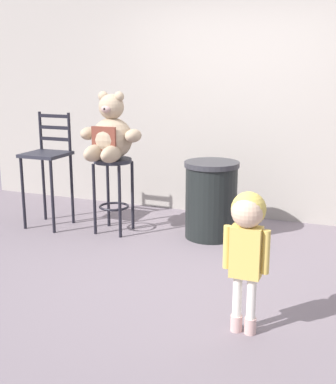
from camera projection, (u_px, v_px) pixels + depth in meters
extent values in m
plane|color=slate|center=(188.00, 268.00, 4.34)|extent=(24.00, 24.00, 0.00)
cube|color=#A09890|center=(247.00, 38.00, 5.56)|extent=(6.85, 0.30, 3.99)
cylinder|color=#24252E|center=(113.00, 161.00, 5.15)|extent=(0.39, 0.39, 0.04)
cylinder|color=black|center=(94.00, 199.00, 5.17)|extent=(0.03, 0.03, 0.74)
cylinder|color=black|center=(120.00, 202.00, 5.06)|extent=(0.03, 0.03, 0.74)
cylinder|color=black|center=(108.00, 193.00, 5.43)|extent=(0.03, 0.03, 0.74)
cylinder|color=black|center=(132.00, 196.00, 5.32)|extent=(0.03, 0.03, 0.74)
torus|color=black|center=(114.00, 206.00, 5.27)|extent=(0.32, 0.32, 0.02)
sphere|color=tan|center=(112.00, 138.00, 5.10)|extent=(0.42, 0.42, 0.42)
cube|color=brown|center=(104.00, 139.00, 4.94)|extent=(0.26, 0.03, 0.25)
sphere|color=tan|center=(111.00, 107.00, 5.02)|extent=(0.25, 0.25, 0.25)
ellipsoid|color=#A68480|center=(106.00, 109.00, 4.93)|extent=(0.11, 0.08, 0.07)
sphere|color=black|center=(105.00, 109.00, 4.90)|extent=(0.03, 0.03, 0.03)
sphere|color=tan|center=(103.00, 96.00, 5.03)|extent=(0.10, 0.10, 0.10)
sphere|color=tan|center=(119.00, 97.00, 4.97)|extent=(0.10, 0.10, 0.10)
ellipsoid|color=tan|center=(89.00, 133.00, 5.15)|extent=(0.15, 0.23, 0.13)
ellipsoid|color=tan|center=(133.00, 136.00, 4.97)|extent=(0.15, 0.23, 0.13)
ellipsoid|color=tan|center=(95.00, 153.00, 4.98)|extent=(0.14, 0.35, 0.17)
ellipsoid|color=tan|center=(111.00, 154.00, 4.92)|extent=(0.14, 0.35, 0.17)
cylinder|color=#CAA29C|center=(236.00, 323.00, 3.30)|extent=(0.08, 0.08, 0.11)
cylinder|color=silver|center=(237.00, 296.00, 3.25)|extent=(0.06, 0.06, 0.28)
cylinder|color=#CAA29C|center=(250.00, 326.00, 3.26)|extent=(0.08, 0.08, 0.11)
cylinder|color=silver|center=(251.00, 298.00, 3.22)|extent=(0.06, 0.06, 0.28)
cube|color=#D9B656|center=(246.00, 252.00, 3.16)|extent=(0.19, 0.11, 0.33)
cylinder|color=#D9B656|center=(227.00, 247.00, 3.20)|extent=(0.05, 0.05, 0.28)
cylinder|color=#D9B656|center=(266.00, 252.00, 3.11)|extent=(0.05, 0.05, 0.28)
sphere|color=#D8B293|center=(248.00, 212.00, 3.10)|extent=(0.20, 0.20, 0.20)
sphere|color=gold|center=(249.00, 209.00, 3.12)|extent=(0.22, 0.22, 0.22)
cylinder|color=black|center=(211.00, 202.00, 5.08)|extent=(0.52, 0.52, 0.73)
cylinder|color=#2D2D33|center=(212.00, 164.00, 4.98)|extent=(0.55, 0.55, 0.05)
cube|color=#24252E|center=(46.00, 154.00, 5.34)|extent=(0.43, 0.43, 0.03)
cylinder|color=black|center=(23.00, 194.00, 5.34)|extent=(0.03, 0.03, 0.77)
cylinder|color=black|center=(52.00, 197.00, 5.20)|extent=(0.03, 0.03, 0.77)
cylinder|color=black|center=(44.00, 186.00, 5.67)|extent=(0.03, 0.03, 0.77)
cylinder|color=black|center=(72.00, 189.00, 5.53)|extent=(0.03, 0.03, 0.77)
cylinder|color=black|center=(41.00, 131.00, 5.52)|extent=(0.03, 0.03, 0.41)
cylinder|color=black|center=(69.00, 132.00, 5.38)|extent=(0.03, 0.03, 0.41)
cube|color=black|center=(55.00, 139.00, 5.47)|extent=(0.37, 0.02, 0.04)
cube|color=black|center=(55.00, 128.00, 5.44)|extent=(0.37, 0.02, 0.04)
cube|color=black|center=(54.00, 116.00, 5.41)|extent=(0.37, 0.02, 0.04)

